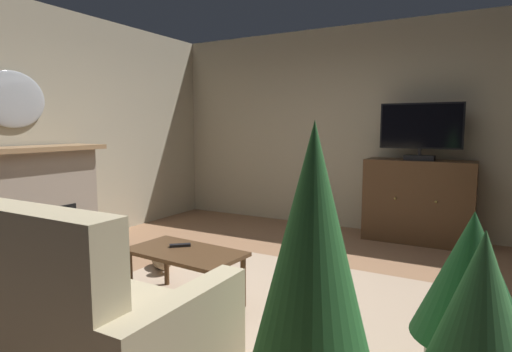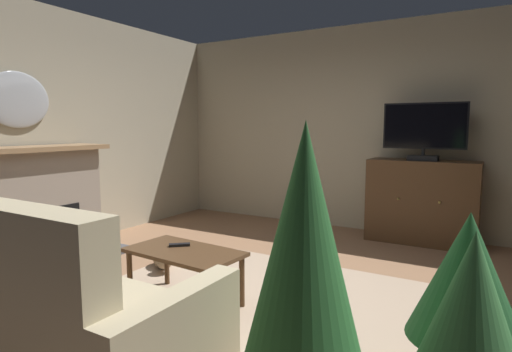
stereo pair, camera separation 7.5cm
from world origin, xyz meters
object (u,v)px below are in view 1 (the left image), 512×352
at_px(tv_remote, 180,245).
at_px(cat, 162,259).
at_px(tv_cabinet, 418,203).
at_px(coffee_table, 185,257).
at_px(potted_plant_on_hearth_side, 470,292).
at_px(fireplace, 34,208).
at_px(sofa_floral, 80,328).
at_px(wall_mirror_oval, 13,99).
at_px(television, 421,130).
at_px(potted_plant_leafy_by_curtain, 312,269).

height_order(tv_remote, cat, tv_remote).
bearing_deg(tv_cabinet, coffee_table, -114.67).
xyz_separation_m(coffee_table, potted_plant_on_hearth_side, (2.02, -0.13, 0.17)).
distance_m(coffee_table, potted_plant_on_hearth_side, 2.03).
bearing_deg(fireplace, potted_plant_on_hearth_side, -3.11).
height_order(sofa_floral, potted_plant_on_hearth_side, sofa_floral).
distance_m(wall_mirror_oval, sofa_floral, 3.10).
distance_m(fireplace, television, 4.43).
bearing_deg(cat, wall_mirror_oval, -163.92).
height_order(tv_cabinet, potted_plant_on_hearth_side, tv_cabinet).
bearing_deg(sofa_floral, wall_mirror_oval, 154.10).
xyz_separation_m(television, sofa_floral, (-1.13, -3.95, -1.04)).
distance_m(tv_cabinet, cat, 3.13).
relative_size(television, sofa_floral, 0.65).
distance_m(fireplace, cat, 1.49).
relative_size(tv_remote, cat, 0.32).
bearing_deg(television, potted_plant_on_hearth_side, -76.73).
xyz_separation_m(television, coffee_table, (-1.32, -2.82, -0.99)).
relative_size(wall_mirror_oval, television, 0.76).
relative_size(potted_plant_leafy_by_curtain, cat, 2.72).
bearing_deg(television, sofa_floral, -105.99).
xyz_separation_m(sofa_floral, potted_plant_leafy_by_curtain, (1.22, 0.29, 0.45)).
relative_size(wall_mirror_oval, potted_plant_on_hearth_side, 0.72).
height_order(fireplace, coffee_table, fireplace).
relative_size(fireplace, sofa_floral, 1.07).
xyz_separation_m(sofa_floral, cat, (-0.92, 1.67, -0.23)).
bearing_deg(coffee_table, potted_plant_on_hearth_side, -3.75).
bearing_deg(tv_remote, fireplace, -41.89).
bearing_deg(television, potted_plant_leafy_by_curtain, -88.67).
height_order(television, cat, television).
distance_m(television, tv_remote, 3.24).
xyz_separation_m(tv_cabinet, potted_plant_on_hearth_side, (0.70, -3.01, 0.07)).
bearing_deg(tv_cabinet, wall_mirror_oval, -142.57).
xyz_separation_m(wall_mirror_oval, coffee_table, (2.32, -0.09, -1.31)).
distance_m(television, sofa_floral, 4.24).
distance_m(fireplace, tv_cabinet, 4.39).
relative_size(fireplace, coffee_table, 1.60).
bearing_deg(potted_plant_leafy_by_curtain, television, 91.33).
relative_size(coffee_table, potted_plant_on_hearth_side, 0.98).
height_order(wall_mirror_oval, television, wall_mirror_oval).
xyz_separation_m(television, potted_plant_on_hearth_side, (0.70, -2.96, -0.83)).
relative_size(fireplace, television, 1.65).
bearing_deg(fireplace, television, 38.85).
bearing_deg(sofa_floral, tv_remote, 103.80).
bearing_deg(fireplace, coffee_table, -2.49).
xyz_separation_m(fireplace, potted_plant_leafy_by_curtain, (3.48, -0.93, 0.21)).
relative_size(sofa_floral, potted_plant_leafy_by_curtain, 1.00).
relative_size(tv_cabinet, sofa_floral, 0.87).
bearing_deg(tv_cabinet, fireplace, -140.61).
distance_m(tv_cabinet, tv_remote, 3.15).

